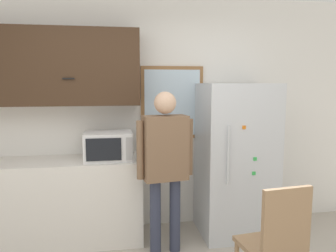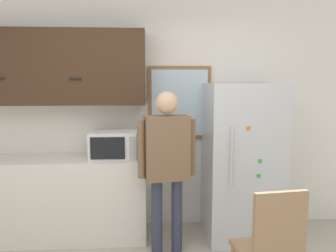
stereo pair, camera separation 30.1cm
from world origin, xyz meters
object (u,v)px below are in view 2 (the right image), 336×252
(chair, at_px, (271,245))
(refrigerator, at_px, (242,161))
(person, at_px, (167,157))
(microwave, at_px, (114,145))

(chair, bearing_deg, refrigerator, -102.86)
(person, distance_m, chair, 1.25)
(person, height_order, chair, person)
(refrigerator, height_order, chair, refrigerator)
(person, distance_m, refrigerator, 0.92)
(chair, bearing_deg, person, -58.30)
(person, bearing_deg, refrigerator, 12.58)
(microwave, relative_size, person, 0.31)
(microwave, bearing_deg, chair, -45.06)
(refrigerator, relative_size, chair, 1.77)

